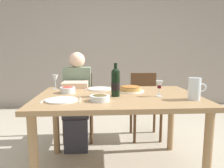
{
  "coord_description": "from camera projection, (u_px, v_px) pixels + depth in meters",
  "views": [
    {
      "loc": [
        -0.18,
        -1.92,
        1.16
      ],
      "look_at": [
        -0.05,
        0.06,
        0.86
      ],
      "focal_mm": 33.81,
      "sensor_mm": 36.0,
      "label": 1
    }
  ],
  "objects": [
    {
      "name": "diner_left",
      "position": [
        77.0,
        96.0,
        2.61
      ],
      "size": [
        0.34,
        0.5,
        1.16
      ],
      "rotation": [
        0.0,
        0.0,
        3.15
      ],
      "color": "gray",
      "rests_on": "ground"
    },
    {
      "name": "back_wall",
      "position": [
        107.0,
        41.0,
        4.44
      ],
      "size": [
        8.0,
        0.1,
        2.8
      ],
      "primitive_type": "cube",
      "color": "#A3998E",
      "rests_on": "ground"
    },
    {
      "name": "dinner_plate_left_setting",
      "position": [
        100.0,
        89.0,
        2.28
      ],
      "size": [
        0.25,
        0.25,
        0.01
      ],
      "primitive_type": "cylinder",
      "color": "white",
      "rests_on": "dining_table"
    },
    {
      "name": "wine_glass_left_diner",
      "position": [
        159.0,
        85.0,
        1.91
      ],
      "size": [
        0.06,
        0.06,
        0.14
      ],
      "color": "silver",
      "rests_on": "dining_table"
    },
    {
      "name": "salad_bowl",
      "position": [
        68.0,
        89.0,
        2.08
      ],
      "size": [
        0.15,
        0.15,
        0.07
      ],
      "color": "silver",
      "rests_on": "dining_table"
    },
    {
      "name": "fork_left_setting",
      "position": [
        86.0,
        89.0,
        2.27
      ],
      "size": [
        0.04,
        0.16,
        0.0
      ],
      "primitive_type": "cube",
      "rotation": [
        0.0,
        0.0,
        1.71
      ],
      "color": "silver",
      "rests_on": "dining_table"
    },
    {
      "name": "chair_right",
      "position": [
        144.0,
        101.0,
        2.91
      ],
      "size": [
        0.41,
        0.41,
        0.87
      ],
      "rotation": [
        0.0,
        0.0,
        3.12
      ],
      "color": "brown",
      "rests_on": "ground"
    },
    {
      "name": "dining_table",
      "position": [
        118.0,
        105.0,
        1.98
      ],
      "size": [
        1.5,
        1.0,
        0.76
      ],
      "color": "#9E7A51",
      "rests_on": "ground"
    },
    {
      "name": "chair_left",
      "position": [
        79.0,
        101.0,
        2.86
      ],
      "size": [
        0.4,
        0.4,
        0.87
      ],
      "rotation": [
        0.0,
        0.0,
        3.15
      ],
      "color": "brown",
      "rests_on": "ground"
    },
    {
      "name": "wine_bottle",
      "position": [
        116.0,
        82.0,
        1.91
      ],
      "size": [
        0.08,
        0.08,
        0.3
      ],
      "color": "black",
      "rests_on": "dining_table"
    },
    {
      "name": "spoon_right_setting",
      "position": [
        43.0,
        101.0,
        1.73
      ],
      "size": [
        0.03,
        0.16,
        0.0
      ],
      "primitive_type": "cube",
      "rotation": [
        0.0,
        0.0,
        1.5
      ],
      "color": "silver",
      "rests_on": "dining_table"
    },
    {
      "name": "knife_right_setting",
      "position": [
        80.0,
        100.0,
        1.75
      ],
      "size": [
        0.02,
        0.18,
        0.0
      ],
      "primitive_type": "cube",
      "rotation": [
        0.0,
        0.0,
        1.61
      ],
      "color": "silver",
      "rests_on": "dining_table"
    },
    {
      "name": "olive_bowl",
      "position": [
        100.0,
        98.0,
        1.74
      ],
      "size": [
        0.17,
        0.17,
        0.06
      ],
      "color": "silver",
      "rests_on": "dining_table"
    },
    {
      "name": "water_pitcher",
      "position": [
        194.0,
        90.0,
        1.78
      ],
      "size": [
        0.16,
        0.1,
        0.19
      ],
      "color": "silver",
      "rests_on": "dining_table"
    },
    {
      "name": "baked_tart",
      "position": [
        130.0,
        89.0,
        2.15
      ],
      "size": [
        0.28,
        0.28,
        0.06
      ],
      "color": "white",
      "rests_on": "dining_table"
    },
    {
      "name": "knife_left_setting",
      "position": [
        114.0,
        89.0,
        2.29
      ],
      "size": [
        0.01,
        0.18,
        0.0
      ],
      "primitive_type": "cube",
      "rotation": [
        0.0,
        0.0,
        1.54
      ],
      "color": "silver",
      "rests_on": "dining_table"
    },
    {
      "name": "wine_glass_right_diner",
      "position": [
        55.0,
        79.0,
        2.29
      ],
      "size": [
        0.07,
        0.07,
        0.16
      ],
      "color": "silver",
      "rests_on": "dining_table"
    },
    {
      "name": "dinner_plate_right_setting",
      "position": [
        62.0,
        100.0,
        1.74
      ],
      "size": [
        0.26,
        0.26,
        0.01
      ],
      "primitive_type": "cylinder",
      "color": "white",
      "rests_on": "dining_table"
    }
  ]
}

